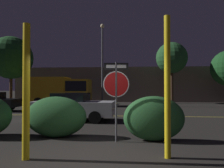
% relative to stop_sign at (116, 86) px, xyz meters
% --- Properties ---
extents(ground_plane, '(260.00, 260.00, 0.00)m').
position_rel_stop_sign_xyz_m(ground_plane, '(-0.45, -1.54, -1.76)').
color(ground_plane, black).
extents(road_center_stripe, '(42.80, 0.12, 0.01)m').
position_rel_stop_sign_xyz_m(road_center_stripe, '(-0.45, 6.35, -1.76)').
color(road_center_stripe, gold).
rests_on(road_center_stripe, ground_plane).
extents(stop_sign, '(0.82, 0.09, 2.51)m').
position_rel_stop_sign_xyz_m(stop_sign, '(0.00, 0.00, 0.00)').
color(stop_sign, '#4C4C51').
rests_on(stop_sign, ground_plane).
extents(yellow_pole_left, '(0.17, 0.17, 3.22)m').
position_rel_stop_sign_xyz_m(yellow_pole_left, '(-2.01, -1.87, -0.15)').
color(yellow_pole_left, yellow).
rests_on(yellow_pole_left, ground_plane).
extents(yellow_pole_right, '(0.15, 0.15, 3.45)m').
position_rel_stop_sign_xyz_m(yellow_pole_right, '(1.34, -1.48, -0.04)').
color(yellow_pole_right, yellow).
rests_on(yellow_pole_right, ground_plane).
extents(hedge_bush_2, '(2.11, 1.04, 1.39)m').
position_rel_stop_sign_xyz_m(hedge_bush_2, '(-2.10, 0.48, -1.06)').
color(hedge_bush_2, '#285B2D').
rests_on(hedge_bush_2, ground_plane).
extents(hedge_bush_3, '(1.94, 0.76, 1.43)m').
position_rel_stop_sign_xyz_m(hedge_bush_3, '(1.19, 0.21, -1.04)').
color(hedge_bush_3, '#285B2D').
rests_on(hedge_bush_3, ground_plane).
extents(passing_car_2, '(4.37, 2.09, 1.44)m').
position_rel_stop_sign_xyz_m(passing_car_2, '(-2.51, 4.30, -1.03)').
color(passing_car_2, silver).
rests_on(passing_car_2, ground_plane).
extents(delivery_truck, '(5.62, 2.60, 2.71)m').
position_rel_stop_sign_xyz_m(delivery_truck, '(-6.03, 13.37, -0.22)').
color(delivery_truck, gold).
rests_on(delivery_truck, ground_plane).
extents(street_lamp, '(0.39, 0.39, 7.70)m').
position_rel_stop_sign_xyz_m(street_lamp, '(-2.14, 13.32, 2.82)').
color(street_lamp, '#4C4C51').
rests_on(street_lamp, ground_plane).
extents(tree_1, '(4.67, 4.67, 7.37)m').
position_rel_stop_sign_xyz_m(tree_1, '(-12.61, 16.08, 3.27)').
color(tree_1, '#422D1E').
rests_on(tree_1, ground_plane).
extents(tree_2, '(3.43, 3.43, 6.76)m').
position_rel_stop_sign_xyz_m(tree_2, '(5.02, 17.64, 3.26)').
color(tree_2, '#422D1E').
rests_on(tree_2, ground_plane).
extents(building_backdrop, '(28.97, 3.58, 4.30)m').
position_rel_stop_sign_xyz_m(building_backdrop, '(0.29, 21.59, 0.39)').
color(building_backdrop, '#7A6B5B').
rests_on(building_backdrop, ground_plane).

